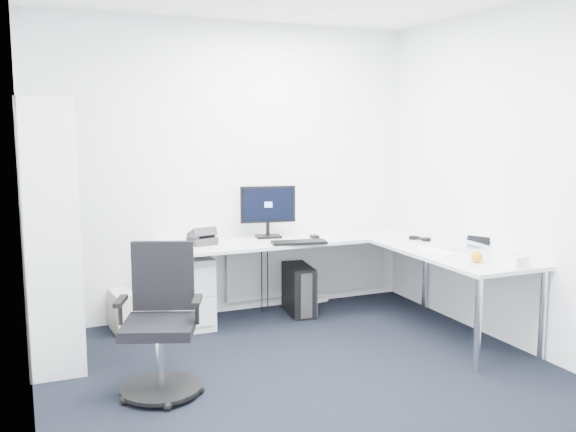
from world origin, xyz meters
name	(u,v)px	position (x,y,z in m)	size (l,w,h in m)	color
ground	(329,396)	(0.00, 0.00, 0.00)	(4.20, 4.20, 0.00)	black
wall_back	(229,170)	(0.00, 2.10, 1.35)	(3.60, 0.02, 2.70)	white
wall_left	(22,207)	(-1.80, 0.00, 1.35)	(0.02, 4.20, 2.70)	white
wall_right	(549,182)	(1.80, 0.00, 1.35)	(0.02, 4.20, 2.70)	white
l_desk	(314,285)	(0.55, 1.40, 0.37)	(2.51, 1.41, 0.73)	#B8BBBB
drawer_pedestal	(186,291)	(-0.51, 1.81, 0.31)	(0.41, 0.51, 0.63)	#B8BBBB
bookshelf	(48,232)	(-1.62, 1.45, 0.98)	(0.38, 0.98, 1.96)	silver
task_chair	(159,322)	(-1.02, 0.45, 0.50)	(0.56, 0.56, 0.99)	black
black_pc_tower	(299,290)	(0.56, 1.77, 0.23)	(0.21, 0.47, 0.46)	black
beige_pc_tower	(123,312)	(-1.05, 1.87, 0.18)	(0.17, 0.37, 0.35)	beige
power_strip	(313,301)	(0.84, 2.02, 0.02)	(0.33, 0.06, 0.04)	white
monitor	(268,211)	(0.29, 1.85, 0.98)	(0.51, 0.16, 0.49)	black
black_keyboard	(299,242)	(0.43, 1.46, 0.75)	(0.48, 0.17, 0.02)	black
mouse	(315,237)	(0.66, 1.64, 0.75)	(0.06, 0.10, 0.03)	black
desk_phone	(202,236)	(-0.36, 1.76, 0.81)	(0.21, 0.21, 0.15)	#2B2A2D
laptop	(461,234)	(1.62, 0.76, 0.85)	(0.34, 0.33, 0.24)	silver
white_keyboard	(436,251)	(1.32, 0.69, 0.74)	(0.11, 0.39, 0.01)	white
headphones	(420,237)	(1.50, 1.19, 0.76)	(0.12, 0.20, 0.05)	black
orange_fruit	(477,257)	(1.36, 0.24, 0.78)	(0.09, 0.09, 0.09)	orange
tissue_box	(510,260)	(1.52, 0.06, 0.78)	(0.13, 0.24, 0.08)	white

